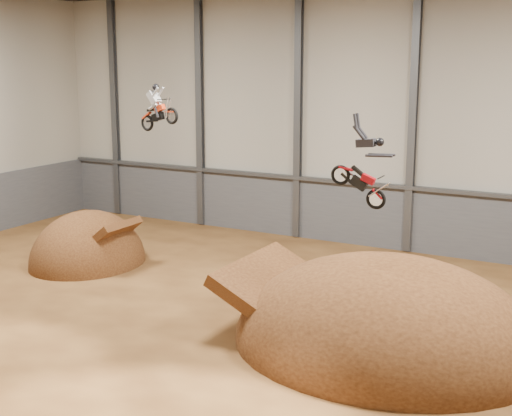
{
  "coord_description": "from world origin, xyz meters",
  "views": [
    {
      "loc": [
        14.15,
        -22.08,
        10.39
      ],
      "look_at": [
        -0.15,
        4.0,
        4.08
      ],
      "focal_mm": 50.0,
      "sensor_mm": 36.0,
      "label": 1
    }
  ],
  "objects_px": {
    "takeoff_ramp": "(88,263)",
    "fmx_rider_a": "(160,104)",
    "landing_ramp": "(385,345)",
    "fmx_rider_b": "(354,160)"
  },
  "relations": [
    {
      "from": "takeoff_ramp",
      "to": "landing_ramp",
      "type": "relative_size",
      "value": 0.56
    },
    {
      "from": "landing_ramp",
      "to": "fmx_rider_b",
      "type": "relative_size",
      "value": 3.81
    },
    {
      "from": "fmx_rider_a",
      "to": "takeoff_ramp",
      "type": "bearing_deg",
      "value": 176.01
    },
    {
      "from": "landing_ramp",
      "to": "fmx_rider_a",
      "type": "bearing_deg",
      "value": 172.07
    },
    {
      "from": "landing_ramp",
      "to": "fmx_rider_b",
      "type": "xyz_separation_m",
      "value": [
        -1.35,
        -0.19,
        6.83
      ]
    },
    {
      "from": "takeoff_ramp",
      "to": "fmx_rider_a",
      "type": "distance_m",
      "value": 10.32
    },
    {
      "from": "takeoff_ramp",
      "to": "fmx_rider_b",
      "type": "distance_m",
      "value": 17.23
    },
    {
      "from": "takeoff_ramp",
      "to": "landing_ramp",
      "type": "xyz_separation_m",
      "value": [
        16.86,
        -2.89,
        0.0
      ]
    },
    {
      "from": "fmx_rider_a",
      "to": "fmx_rider_b",
      "type": "height_order",
      "value": "fmx_rider_a"
    },
    {
      "from": "takeoff_ramp",
      "to": "fmx_rider_a",
      "type": "height_order",
      "value": "fmx_rider_a"
    }
  ]
}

